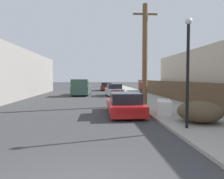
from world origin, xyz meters
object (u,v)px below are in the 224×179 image
parked_sports_car_red (124,104)px  brush_pile (200,112)px  pickup_truck (81,87)px  street_lamp (188,64)px  discarded_fridge (164,107)px  utility_pole (145,54)px  car_parked_far (106,87)px  car_parked_mid (114,90)px  pedestrian (141,88)px

parked_sports_car_red → brush_pile: (2.92, -3.05, 0.02)m
pickup_truck → street_lamp: bearing=107.8°
parked_sports_car_red → street_lamp: (1.90, -4.09, 2.03)m
discarded_fridge → utility_pole: bearing=105.5°
brush_pile → discarded_fridge: bearing=111.0°
street_lamp → car_parked_far: bearing=93.8°
car_parked_mid → utility_pole: size_ratio=0.56×
car_parked_mid → pedestrian: size_ratio=2.55×
discarded_fridge → pickup_truck: (-5.46, 14.61, 0.46)m
discarded_fridge → street_lamp: 3.94m
brush_pile → pedestrian: (0.61, 15.46, 0.36)m
pedestrian → pickup_truck: bearing=168.3°
car_parked_mid → car_parked_far: 10.93m
street_lamp → utility_pole: bearing=89.4°
brush_pile → pedestrian: 15.47m
parked_sports_car_red → pedestrian: size_ratio=2.92×
car_parked_mid → brush_pile: (2.47, -16.09, -0.06)m
parked_sports_car_red → pickup_truck: 14.27m
brush_pile → pickup_truck: bearing=110.6°
discarded_fridge → utility_pole: size_ratio=0.26×
car_parked_far → brush_pile: bearing=-84.7°
utility_pole → pedestrian: size_ratio=4.52×
parked_sports_car_red → car_parked_far: size_ratio=1.08×
pickup_truck → utility_pole: utility_pole is taller
pickup_truck → pedestrian: size_ratio=3.37×
discarded_fridge → parked_sports_car_red: size_ratio=0.40×
discarded_fridge → pedestrian: 13.26m
car_parked_far → pedestrian: bearing=-74.0°
car_parked_far → brush_pile: size_ratio=2.26×
discarded_fridge → brush_pile: (0.88, -2.29, 0.09)m
car_parked_mid → car_parked_far: size_ratio=0.95×
pickup_truck → brush_pile: 18.06m
car_parked_mid → street_lamp: (1.45, -17.13, 1.94)m
car_parked_mid → utility_pole: (1.53, -9.31, 3.21)m
discarded_fridge → pickup_truck: size_ratio=0.34×
car_parked_far → pedestrian: (3.50, -11.55, 0.31)m
parked_sports_car_red → street_lamp: size_ratio=1.12×
discarded_fridge → utility_pole: 5.61m
car_parked_far → discarded_fridge: bearing=-86.2°
utility_pole → street_lamp: utility_pole is taller
car_parked_far → street_lamp: size_ratio=1.04×
street_lamp → pedestrian: size_ratio=2.59×
utility_pole → discarded_fridge: bearing=-89.3°
discarded_fridge → pedestrian: size_ratio=1.16×
car_parked_far → pickup_truck: bearing=-109.7°
pickup_truck → utility_pole: 11.83m
car_parked_mid → utility_pole: utility_pole is taller
pedestrian → parked_sports_car_red: bearing=-105.9°
brush_pile → pedestrian: size_ratio=1.20×
utility_pole → street_lamp: size_ratio=1.74×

